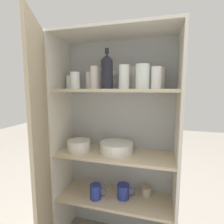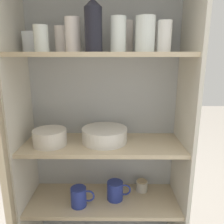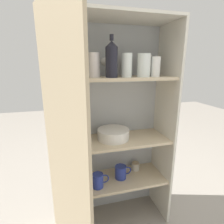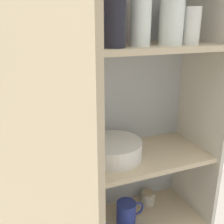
% 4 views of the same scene
% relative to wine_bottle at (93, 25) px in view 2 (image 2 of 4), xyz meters
% --- Properties ---
extents(cupboard_back_panel, '(0.83, 0.02, 1.47)m').
position_rel_wine_bottle_xyz_m(cupboard_back_panel, '(0.03, 0.23, -0.49)').
color(cupboard_back_panel, '#B2B7BC').
rests_on(cupboard_back_panel, ground_plane).
extents(cupboard_side_left, '(0.02, 0.32, 1.47)m').
position_rel_wine_bottle_xyz_m(cupboard_side_left, '(-0.38, 0.08, -0.49)').
color(cupboard_side_left, silver).
rests_on(cupboard_side_left, ground_plane).
extents(cupboard_side_right, '(0.02, 0.32, 1.47)m').
position_rel_wine_bottle_xyz_m(cupboard_side_right, '(0.43, 0.08, -0.49)').
color(cupboard_side_right, silver).
rests_on(cupboard_side_right, ground_plane).
extents(shelf_board_lower, '(0.79, 0.29, 0.02)m').
position_rel_wine_bottle_xyz_m(shelf_board_lower, '(0.03, 0.08, -0.89)').
color(shelf_board_lower, beige).
extents(shelf_board_middle, '(0.79, 0.29, 0.02)m').
position_rel_wine_bottle_xyz_m(shelf_board_middle, '(0.03, 0.08, -0.56)').
color(shelf_board_middle, beige).
extents(shelf_board_upper, '(0.79, 0.29, 0.02)m').
position_rel_wine_bottle_xyz_m(shelf_board_upper, '(0.03, 0.08, -0.12)').
color(shelf_board_upper, beige).
extents(cupboard_door, '(0.20, 0.38, 1.47)m').
position_rel_wine_bottle_xyz_m(cupboard_door, '(-0.29, -0.26, -0.49)').
color(cupboard_door, tan).
rests_on(cupboard_door, ground_plane).
extents(tumbler_glass_0, '(0.07, 0.07, 0.15)m').
position_rel_wine_bottle_xyz_m(tumbler_glass_0, '(-0.09, 0.06, -0.03)').
color(tumbler_glass_0, silver).
rests_on(tumbler_glass_0, shelf_board_upper).
extents(tumbler_glass_1, '(0.08, 0.08, 0.14)m').
position_rel_wine_bottle_xyz_m(tumbler_glass_1, '(0.22, 0.02, -0.03)').
color(tumbler_glass_1, white).
rests_on(tumbler_glass_1, shelf_board_upper).
extents(tumbler_glass_2, '(0.06, 0.06, 0.11)m').
position_rel_wine_bottle_xyz_m(tumbler_glass_2, '(-0.22, 0.01, -0.05)').
color(tumbler_glass_2, white).
rests_on(tumbler_glass_2, shelf_board_upper).
extents(tumbler_glass_3, '(0.07, 0.07, 0.09)m').
position_rel_wine_bottle_xyz_m(tumbler_glass_3, '(-0.31, 0.12, -0.06)').
color(tumbler_glass_3, white).
rests_on(tumbler_glass_3, shelf_board_upper).
extents(tumbler_glass_4, '(0.06, 0.06, 0.14)m').
position_rel_wine_bottle_xyz_m(tumbler_glass_4, '(0.32, 0.17, -0.04)').
color(tumbler_glass_4, white).
rests_on(tumbler_glass_4, shelf_board_upper).
extents(tumbler_glass_5, '(0.07, 0.07, 0.14)m').
position_rel_wine_bottle_xyz_m(tumbler_glass_5, '(0.14, 0.14, -0.03)').
color(tumbler_glass_5, silver).
rests_on(tumbler_glass_5, shelf_board_upper).
extents(tumbler_glass_6, '(0.07, 0.07, 0.14)m').
position_rel_wine_bottle_xyz_m(tumbler_glass_6, '(0.10, 0.02, -0.03)').
color(tumbler_glass_6, white).
rests_on(tumbler_glass_6, shelf_board_upper).
extents(tumbler_glass_7, '(0.07, 0.07, 0.12)m').
position_rel_wine_bottle_xyz_m(tumbler_glass_7, '(-0.16, 0.12, -0.05)').
color(tumbler_glass_7, silver).
rests_on(tumbler_glass_7, shelf_board_upper).
extents(tumbler_glass_8, '(0.06, 0.06, 0.13)m').
position_rel_wine_bottle_xyz_m(tumbler_glass_8, '(0.30, 0.01, -0.04)').
color(tumbler_glass_8, white).
rests_on(tumbler_glass_8, shelf_board_upper).
extents(wine_glass_0, '(0.07, 0.07, 0.13)m').
position_rel_wine_bottle_xyz_m(wine_glass_0, '(-0.01, 0.13, -0.02)').
color(wine_glass_0, white).
rests_on(wine_glass_0, shelf_board_upper).
extents(wine_bottle, '(0.07, 0.07, 0.24)m').
position_rel_wine_bottle_xyz_m(wine_bottle, '(0.00, 0.00, 0.00)').
color(wine_bottle, black).
rests_on(wine_bottle, shelf_board_upper).
extents(plate_stack_white, '(0.23, 0.23, 0.07)m').
position_rel_wine_bottle_xyz_m(plate_stack_white, '(0.04, 0.10, -0.51)').
color(plate_stack_white, white).
rests_on(plate_stack_white, shelf_board_middle).
extents(mixing_bowl_large, '(0.16, 0.16, 0.08)m').
position_rel_wine_bottle_xyz_m(mixing_bowl_large, '(-0.23, 0.06, -0.51)').
color(mixing_bowl_large, silver).
rests_on(mixing_bowl_large, shelf_board_middle).
extents(coffee_mug_primary, '(0.12, 0.08, 0.10)m').
position_rel_wine_bottle_xyz_m(coffee_mug_primary, '(-0.09, 0.03, -0.82)').
color(coffee_mug_primary, '#283893').
rests_on(coffee_mug_primary, shelf_board_lower).
extents(coffee_mug_extra_1, '(0.13, 0.09, 0.10)m').
position_rel_wine_bottle_xyz_m(coffee_mug_extra_1, '(0.09, 0.08, -0.82)').
color(coffee_mug_extra_1, '#283893').
rests_on(coffee_mug_extra_1, shelf_board_lower).
extents(storage_jar, '(0.07, 0.07, 0.06)m').
position_rel_wine_bottle_xyz_m(storage_jar, '(0.25, 0.16, -0.84)').
color(storage_jar, beige).
rests_on(storage_jar, shelf_board_lower).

